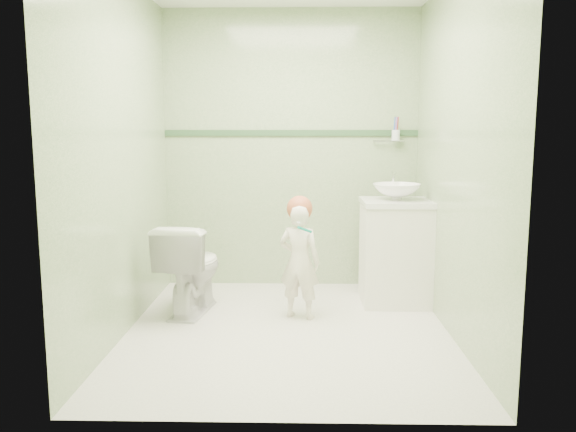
{
  "coord_description": "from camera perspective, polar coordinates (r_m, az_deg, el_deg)",
  "views": [
    {
      "loc": [
        0.09,
        -3.77,
        1.36
      ],
      "look_at": [
        0.0,
        0.15,
        0.78
      ],
      "focal_mm": 35.64,
      "sensor_mm": 36.0,
      "label": 1
    }
  ],
  "objects": [
    {
      "name": "ground",
      "position": [
        4.01,
        -0.05,
        -11.42
      ],
      "size": [
        2.5,
        2.5,
        0.0
      ],
      "primitive_type": "plane",
      "color": "beige",
      "rests_on": "ground"
    },
    {
      "name": "vanity",
      "position": [
        4.63,
        10.62,
        -3.69
      ],
      "size": [
        0.52,
        0.5,
        0.8
      ],
      "primitive_type": "cube",
      "color": "white",
      "rests_on": "ground"
    },
    {
      "name": "room_shell",
      "position": [
        3.77,
        -0.05,
        5.99
      ],
      "size": [
        2.5,
        2.54,
        2.4
      ],
      "color": "#8AAB79",
      "rests_on": "ground"
    },
    {
      "name": "counter",
      "position": [
        4.57,
        10.76,
        1.35
      ],
      "size": [
        0.54,
        0.52,
        0.04
      ],
      "primitive_type": "cube",
      "color": "white",
      "rests_on": "vanity"
    },
    {
      "name": "trim_stripe",
      "position": [
        5.01,
        0.28,
        8.3
      ],
      "size": [
        2.2,
        0.02,
        0.05
      ],
      "primitive_type": "cube",
      "color": "#325532",
      "rests_on": "room_shell"
    },
    {
      "name": "toilet",
      "position": [
        4.39,
        -9.67,
        -5.09
      ],
      "size": [
        0.48,
        0.73,
        0.69
      ],
      "primitive_type": "imported",
      "rotation": [
        0.0,
        0.0,
        2.99
      ],
      "color": "white",
      "rests_on": "ground"
    },
    {
      "name": "faucet",
      "position": [
        4.73,
        10.45,
        3.59
      ],
      "size": [
        0.03,
        0.13,
        0.18
      ],
      "color": "silver",
      "rests_on": "counter"
    },
    {
      "name": "teal_toothbrush",
      "position": [
        3.99,
        1.61,
        -1.29
      ],
      "size": [
        0.11,
        0.14,
        0.08
      ],
      "color": "#069081",
      "rests_on": "toddler"
    },
    {
      "name": "basin",
      "position": [
        4.56,
        10.79,
        2.39
      ],
      "size": [
        0.37,
        0.37,
        0.13
      ],
      "primitive_type": "imported",
      "color": "white",
      "rests_on": "counter"
    },
    {
      "name": "toddler",
      "position": [
        4.18,
        1.15,
        -4.57
      ],
      "size": [
        0.35,
        0.29,
        0.84
      ],
      "primitive_type": "imported",
      "rotation": [
        0.0,
        0.0,
        2.83
      ],
      "color": "white",
      "rests_on": "ground"
    },
    {
      "name": "cup_holder",
      "position": [
        5.02,
        10.62,
        7.93
      ],
      "size": [
        0.26,
        0.07,
        0.21
      ],
      "color": "silver",
      "rests_on": "room_shell"
    },
    {
      "name": "hair_cap",
      "position": [
        4.13,
        1.17,
        0.75
      ],
      "size": [
        0.19,
        0.19,
        0.19
      ],
      "primitive_type": "sphere",
      "color": "#B85B38",
      "rests_on": "toddler"
    }
  ]
}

